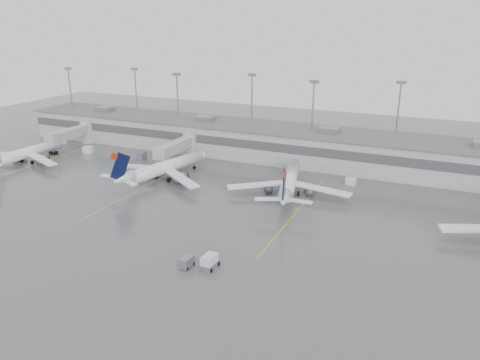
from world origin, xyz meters
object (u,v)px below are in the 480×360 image
at_px(jet_mid_right, 289,181).
at_px(baggage_tug, 209,263).
at_px(jet_far_left, 27,152).
at_px(jet_mid_left, 164,167).

relative_size(jet_mid_right, baggage_tug, 8.91).
relative_size(jet_far_left, jet_mid_right, 0.96).
distance_m(jet_far_left, jet_mid_left, 39.35).
relative_size(jet_mid_left, baggage_tug, 9.00).
relative_size(jet_mid_left, jet_mid_right, 1.01).
distance_m(jet_mid_right, baggage_tug, 34.12).
distance_m(jet_far_left, jet_mid_right, 68.71).
bearing_deg(jet_far_left, jet_mid_right, 5.71).
bearing_deg(jet_mid_right, jet_mid_left, 172.11).
bearing_deg(jet_far_left, jet_mid_left, 5.22).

